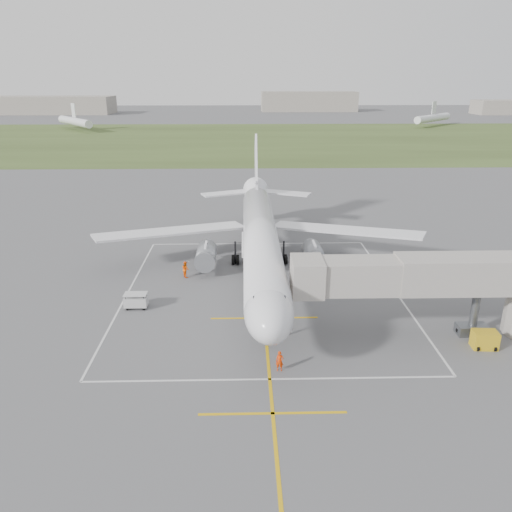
{
  "coord_description": "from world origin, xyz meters",
  "views": [
    {
      "loc": [
        -1.81,
        -51.76,
        21.28
      ],
      "look_at": [
        -0.62,
        -4.0,
        4.0
      ],
      "focal_mm": 35.0,
      "sensor_mm": 36.0,
      "label": 1
    }
  ],
  "objects_px": {
    "jet_bridge": "(452,284)",
    "ramp_worker_wing": "(186,269)",
    "baggage_cart": "(136,301)",
    "ramp_worker_nose": "(280,361)",
    "gpu_unit": "(485,340)",
    "airliner": "(261,238)"
  },
  "relations": [
    {
      "from": "jet_bridge",
      "to": "ramp_worker_wing",
      "type": "height_order",
      "value": "jet_bridge"
    },
    {
      "from": "jet_bridge",
      "to": "baggage_cart",
      "type": "distance_m",
      "value": 28.98
    },
    {
      "from": "ramp_worker_nose",
      "to": "jet_bridge",
      "type": "bearing_deg",
      "value": 26.88
    },
    {
      "from": "gpu_unit",
      "to": "ramp_worker_nose",
      "type": "relative_size",
      "value": 1.26
    },
    {
      "from": "airliner",
      "to": "gpu_unit",
      "type": "height_order",
      "value": "airliner"
    },
    {
      "from": "baggage_cart",
      "to": "ramp_worker_nose",
      "type": "xyz_separation_m",
      "value": [
        13.17,
        -11.29,
        0.04
      ]
    },
    {
      "from": "jet_bridge",
      "to": "ramp_worker_nose",
      "type": "xyz_separation_m",
      "value": [
        -14.91,
        -5.33,
        -3.93
      ]
    },
    {
      "from": "ramp_worker_nose",
      "to": "ramp_worker_wing",
      "type": "bearing_deg",
      "value": 122.86
    },
    {
      "from": "airliner",
      "to": "jet_bridge",
      "type": "bearing_deg",
      "value": -42.19
    },
    {
      "from": "airliner",
      "to": "baggage_cart",
      "type": "bearing_deg",
      "value": -146.13
    },
    {
      "from": "jet_bridge",
      "to": "gpu_unit",
      "type": "xyz_separation_m",
      "value": [
        2.3,
        -2.34,
        -4.01
      ]
    },
    {
      "from": "airliner",
      "to": "jet_bridge",
      "type": "height_order",
      "value": "airliner"
    },
    {
      "from": "jet_bridge",
      "to": "gpu_unit",
      "type": "relative_size",
      "value": 11.35
    },
    {
      "from": "baggage_cart",
      "to": "jet_bridge",
      "type": "bearing_deg",
      "value": -11.38
    },
    {
      "from": "ramp_worker_nose",
      "to": "ramp_worker_wing",
      "type": "xyz_separation_m",
      "value": [
        -9.23,
        19.19,
        0.11
      ]
    },
    {
      "from": "jet_bridge",
      "to": "airliner",
      "type": "bearing_deg",
      "value": 137.81
    },
    {
      "from": "airliner",
      "to": "baggage_cart",
      "type": "height_order",
      "value": "airliner"
    },
    {
      "from": "airliner",
      "to": "ramp_worker_nose",
      "type": "relative_size",
      "value": 28.67
    },
    {
      "from": "ramp_worker_nose",
      "to": "airliner",
      "type": "bearing_deg",
      "value": 99.57
    },
    {
      "from": "ramp_worker_wing",
      "to": "gpu_unit",
      "type": "bearing_deg",
      "value": -151.86
    },
    {
      "from": "baggage_cart",
      "to": "ramp_worker_wing",
      "type": "distance_m",
      "value": 8.83
    },
    {
      "from": "ramp_worker_nose",
      "to": "ramp_worker_wing",
      "type": "height_order",
      "value": "ramp_worker_wing"
    }
  ]
}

